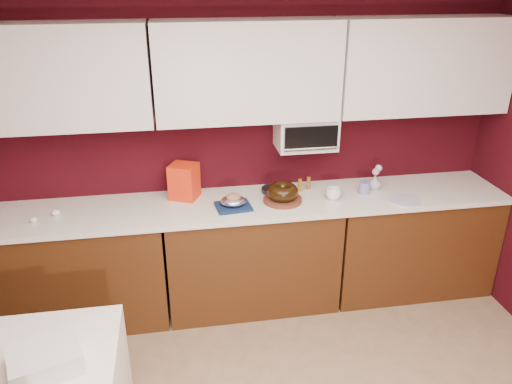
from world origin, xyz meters
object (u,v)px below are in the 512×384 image
at_px(bundt_cake, 283,192).
at_px(blue_jar, 365,188).
at_px(newspaper_stack, 45,359).
at_px(foil_ham_nest, 233,201).
at_px(flower_vase, 375,182).
at_px(toaster_oven, 306,132).
at_px(pandoro_box, 184,181).
at_px(coffee_mug, 333,193).

distance_m(bundt_cake, blue_jar, 0.66).
xyz_separation_m(blue_jar, newspaper_stack, (-2.12, -1.39, -0.14)).
height_order(foil_ham_nest, flower_vase, flower_vase).
bearing_deg(toaster_oven, blue_jar, -20.88).
height_order(bundt_cake, blue_jar, bundt_cake).
relative_size(blue_jar, flower_vase, 0.77).
bearing_deg(pandoro_box, coffee_mug, 13.54).
height_order(pandoro_box, coffee_mug, pandoro_box).
relative_size(foil_ham_nest, flower_vase, 1.48).
bearing_deg(bundt_cake, foil_ham_nest, -173.25).
bearing_deg(coffee_mug, bundt_cake, 176.23).
xyz_separation_m(toaster_oven, flower_vase, (0.56, -0.10, -0.41)).
bearing_deg(flower_vase, newspaper_stack, -146.69).
relative_size(toaster_oven, bundt_cake, 1.92).
bearing_deg(foil_ham_nest, newspaper_stack, -129.29).
bearing_deg(coffee_mug, flower_vase, 19.13).
height_order(toaster_oven, foil_ham_nest, toaster_oven).
relative_size(pandoro_box, blue_jar, 2.75).
relative_size(toaster_oven, blue_jar, 4.58).
xyz_separation_m(toaster_oven, blue_jar, (0.45, -0.17, -0.43)).
bearing_deg(pandoro_box, flower_vase, 21.44).
xyz_separation_m(pandoro_box, newspaper_stack, (-0.73, -1.55, -0.23)).
xyz_separation_m(toaster_oven, pandoro_box, (-0.94, -0.01, -0.34)).
height_order(toaster_oven, coffee_mug, toaster_oven).
distance_m(toaster_oven, newspaper_stack, 2.36).
bearing_deg(toaster_oven, coffee_mug, -53.06).
relative_size(bundt_cake, flower_vase, 1.85).
bearing_deg(coffee_mug, newspaper_stack, -144.17).
distance_m(bundt_cake, flower_vase, 0.78).
bearing_deg(newspaper_stack, toaster_oven, 43.10).
height_order(foil_ham_nest, blue_jar, blue_jar).
distance_m(coffee_mug, blue_jar, 0.28).
bearing_deg(blue_jar, foil_ham_nest, -175.60).
height_order(coffee_mug, blue_jar, coffee_mug).
bearing_deg(newspaper_stack, pandoro_box, 64.89).
bearing_deg(blue_jar, flower_vase, 33.05).
height_order(toaster_oven, flower_vase, toaster_oven).
height_order(coffee_mug, newspaper_stack, coffee_mug).
xyz_separation_m(coffee_mug, flower_vase, (0.38, 0.13, 0.01)).
xyz_separation_m(toaster_oven, coffee_mug, (0.17, -0.23, -0.42)).
xyz_separation_m(foil_ham_nest, flower_vase, (1.16, 0.15, 0.01)).
bearing_deg(bundt_cake, toaster_oven, 43.71).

